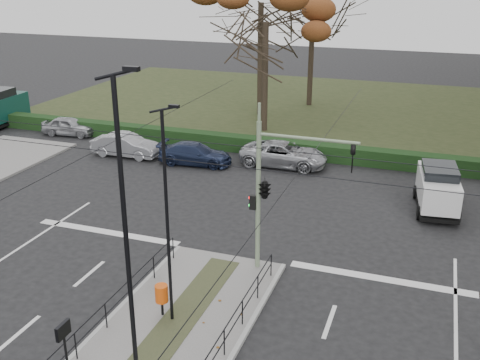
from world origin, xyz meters
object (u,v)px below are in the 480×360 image
(parked_car_third, at_px, (195,154))
(rust_tree, at_px, (261,3))
(streetlamp_median_far, at_px, (168,218))
(bare_tree_center, at_px, (313,8))
(parked_car_fourth, at_px, (284,154))
(traffic_light, at_px, (267,187))
(streetlamp_median_near, at_px, (127,239))
(litter_bin, at_px, (162,294))
(parked_car_second, at_px, (126,145))
(white_van, at_px, (438,187))
(info_panel, at_px, (64,338))
(parked_car_first, at_px, (69,126))
(bare_tree_near, at_px, (266,30))

(parked_car_third, xyz_separation_m, rust_tree, (0.03, 12.70, 7.99))
(streetlamp_median_far, bearing_deg, bare_tree_center, 94.91)
(parked_car_fourth, xyz_separation_m, rust_tree, (-5.06, 11.20, 7.92))
(traffic_light, xyz_separation_m, streetlamp_median_near, (-1.49, -7.41, 1.13))
(litter_bin, height_order, rust_tree, rust_tree)
(streetlamp_median_far, bearing_deg, parked_car_fourth, 92.47)
(traffic_light, relative_size, litter_bin, 5.20)
(litter_bin, relative_size, streetlamp_median_far, 0.15)
(litter_bin, xyz_separation_m, parked_car_second, (-10.06, 14.89, -0.23))
(white_van, relative_size, rust_tree, 0.38)
(litter_bin, bearing_deg, info_panel, -101.70)
(parked_car_second, bearing_deg, info_panel, -154.91)
(parked_car_fourth, bearing_deg, streetlamp_median_far, -178.75)
(streetlamp_median_far, relative_size, parked_car_third, 1.66)
(streetlamp_median_near, distance_m, parked_car_third, 19.63)
(traffic_light, distance_m, bare_tree_center, 28.68)
(litter_bin, relative_size, parked_car_third, 0.25)
(info_panel, height_order, streetlamp_median_near, streetlamp_median_near)
(traffic_light, bearing_deg, litter_bin, -119.40)
(streetlamp_median_far, height_order, parked_car_second, streetlamp_median_far)
(rust_tree, bearing_deg, parked_car_first, -137.60)
(traffic_light, relative_size, bare_tree_center, 0.51)
(parked_car_fourth, bearing_deg, streetlamp_median_near, -177.89)
(parked_car_third, distance_m, bare_tree_center, 18.95)
(white_van, bearing_deg, parked_car_first, 168.39)
(streetlamp_median_far, bearing_deg, parked_car_first, 133.12)
(streetlamp_median_far, xyz_separation_m, bare_tree_near, (-4.03, 23.33, 3.24))
(parked_car_third, relative_size, bare_tree_near, 0.44)
(streetlamp_median_far, distance_m, rust_tree, 28.76)
(parked_car_fourth, bearing_deg, info_panel, 177.23)
(traffic_light, xyz_separation_m, bare_tree_near, (-5.96, 19.02, 3.56))
(traffic_light, distance_m, parked_car_fourth, 12.85)
(white_van, distance_m, rust_tree, 21.72)
(white_van, height_order, rust_tree, rust_tree)
(white_van, bearing_deg, bare_tree_near, 138.68)
(traffic_light, height_order, parked_car_third, traffic_light)
(parked_car_first, distance_m, bare_tree_center, 21.37)
(streetlamp_median_near, xyz_separation_m, bare_tree_center, (-3.20, 35.35, 3.37))
(white_van, bearing_deg, bare_tree_center, 118.94)
(traffic_light, height_order, bare_tree_center, bare_tree_center)
(info_panel, xyz_separation_m, rust_tree, (-4.51, 31.67, 6.83))
(bare_tree_near, bearing_deg, rust_tree, 111.49)
(parked_car_second, bearing_deg, bare_tree_center, -25.04)
(bare_tree_center, bearing_deg, streetlamp_median_near, -84.83)
(parked_car_second, bearing_deg, traffic_light, -131.68)
(streetlamp_median_near, relative_size, bare_tree_near, 0.89)
(parked_car_third, bearing_deg, rust_tree, -5.69)
(litter_bin, relative_size, parked_car_first, 0.29)
(litter_bin, height_order, parked_car_second, parked_car_second)
(traffic_light, bearing_deg, info_panel, -111.24)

